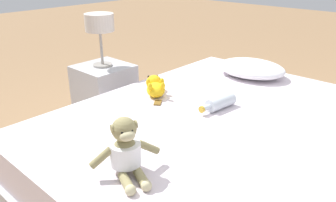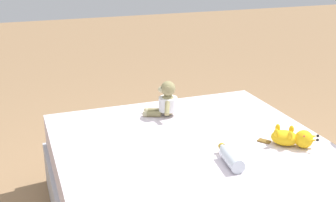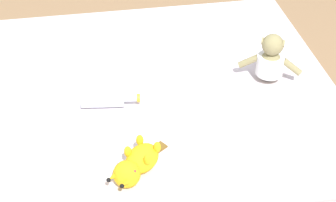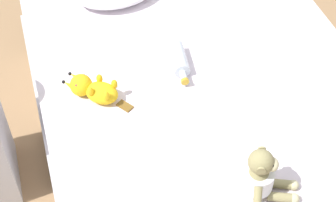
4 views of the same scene
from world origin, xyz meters
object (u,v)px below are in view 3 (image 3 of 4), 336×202
at_px(plush_monkey, 271,61).
at_px(glass_bottle, 105,99).
at_px(bed, 127,135).
at_px(plush_yellow_creature, 136,164).

relative_size(plush_monkey, glass_bottle, 1.08).
xyz_separation_m(bed, plush_monkey, (-0.01, -0.66, 0.35)).
relative_size(plush_monkey, plush_yellow_creature, 0.97).
distance_m(bed, plush_yellow_creature, 0.60).
height_order(plush_monkey, glass_bottle, plush_monkey).
bearing_deg(plush_monkey, glass_bottle, 95.95).
bearing_deg(plush_yellow_creature, glass_bottle, 10.93).
bearing_deg(plush_monkey, plush_yellow_creature, 126.84).
height_order(bed, plush_yellow_creature, plush_yellow_creature).
distance_m(bed, glass_bottle, 0.32).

